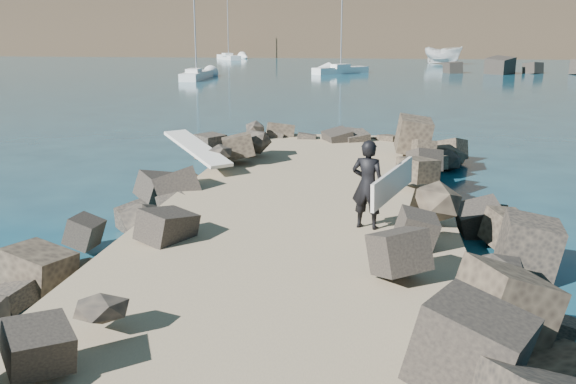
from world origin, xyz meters
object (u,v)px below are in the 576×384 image
Objects in this scene: boat_imported at (443,55)px; sailboat_a at (196,75)px; surfer_with_board at (371,184)px; surfboard_resting at (197,153)px.

boat_imported is 0.73× the size of sailboat_a.
sailboat_a reaches higher than boat_imported.
surfboard_resting is at bearing 135.07° from surfer_with_board.
boat_imported is at bearing 83.94° from surfer_with_board.
surfboard_resting is 41.04m from sailboat_a.
sailboat_a is at bearing -172.90° from boat_imported.
sailboat_a is at bearing 110.02° from surfer_with_board.
sailboat_a reaches higher than surfboard_resting.
surfer_with_board is at bearing -89.36° from surfboard_resting.
surfer_with_board is at bearing -140.97° from boat_imported.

